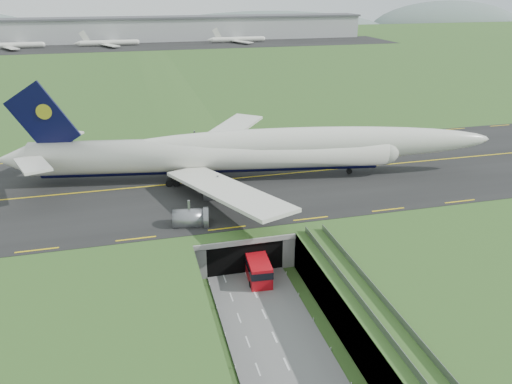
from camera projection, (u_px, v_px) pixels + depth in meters
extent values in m
plane|color=#2D4F1F|center=(259.00, 303.00, 70.57)|extent=(900.00, 900.00, 0.00)
cube|color=gray|center=(259.00, 285.00, 69.41)|extent=(800.00, 800.00, 6.00)
cube|color=slate|center=(273.00, 335.00, 63.83)|extent=(12.00, 75.00, 0.20)
cube|color=black|center=(216.00, 181.00, 97.70)|extent=(800.00, 44.00, 0.18)
cube|color=gray|center=(230.00, 213.00, 85.42)|extent=(16.00, 22.00, 1.00)
cube|color=gray|center=(190.00, 230.00, 84.77)|extent=(2.00, 22.00, 6.00)
cube|color=gray|center=(270.00, 221.00, 88.00)|extent=(2.00, 22.00, 6.00)
cube|color=black|center=(237.00, 241.00, 82.11)|extent=(12.00, 12.00, 5.00)
cube|color=#A8A8A3|center=(245.00, 242.00, 75.51)|extent=(17.00, 0.50, 0.80)
cube|color=#A8A8A3|center=(399.00, 340.00, 54.34)|extent=(3.00, 53.00, 0.50)
cube|color=gray|center=(388.00, 337.00, 53.73)|extent=(0.06, 53.00, 1.00)
cube|color=gray|center=(412.00, 333.00, 54.37)|extent=(0.06, 53.00, 1.00)
cylinder|color=#A8A8A3|center=(385.00, 347.00, 57.73)|extent=(0.90, 0.90, 5.60)
cylinder|color=#A8A8A3|center=(343.00, 290.00, 68.45)|extent=(0.90, 0.90, 5.60)
cylinder|color=silver|center=(213.00, 154.00, 96.70)|extent=(68.66, 17.33, 6.45)
sphere|color=silver|center=(384.00, 149.00, 99.59)|extent=(7.25, 7.25, 6.32)
cone|color=silver|center=(14.00, 160.00, 93.54)|extent=(7.94, 7.18, 6.13)
ellipsoid|color=silver|center=(307.00, 144.00, 97.70)|extent=(74.70, 17.81, 6.77)
ellipsoid|color=black|center=(380.00, 145.00, 99.20)|extent=(4.91, 3.51, 2.26)
cylinder|color=black|center=(213.00, 166.00, 97.67)|extent=(64.68, 13.09, 2.71)
cube|color=silver|center=(221.00, 135.00, 112.07)|extent=(24.55, 27.86, 2.71)
cube|color=silver|center=(57.00, 140.00, 100.41)|extent=(10.32, 11.58, 1.03)
cube|color=silver|center=(226.00, 190.00, 82.44)|extent=(17.31, 30.73, 2.71)
cube|color=silver|center=(33.00, 165.00, 86.53)|extent=(7.87, 11.96, 1.03)
cube|color=black|center=(43.00, 120.00, 91.18)|extent=(12.75, 2.65, 14.26)
cylinder|color=gold|center=(44.00, 111.00, 90.64)|extent=(2.90, 1.15, 2.82)
cylinder|color=slate|center=(216.00, 158.00, 107.15)|extent=(5.70, 4.12, 3.32)
cylinder|color=slate|center=(195.00, 144.00, 116.46)|extent=(5.70, 4.12, 3.32)
cylinder|color=slate|center=(218.00, 192.00, 89.56)|extent=(5.70, 4.12, 3.32)
cylinder|color=slate|center=(190.00, 219.00, 79.43)|extent=(5.70, 4.12, 3.32)
cylinder|color=black|center=(349.00, 171.00, 100.74)|extent=(1.17, 0.67, 1.11)
cube|color=black|center=(190.00, 176.00, 97.98)|extent=(7.10, 7.93, 1.41)
cube|color=#B40C14|center=(257.00, 266.00, 76.06)|extent=(3.71, 8.69, 3.40)
cube|color=black|center=(257.00, 262.00, 75.80)|extent=(3.79, 8.81, 1.13)
cube|color=black|center=(257.00, 274.00, 76.61)|extent=(3.45, 8.11, 0.57)
cylinder|color=black|center=(251.00, 284.00, 73.73)|extent=(0.46, 1.04, 1.02)
cylinder|color=black|center=(244.00, 265.00, 78.87)|extent=(0.46, 1.04, 1.02)
cylinder|color=black|center=(270.00, 282.00, 74.24)|extent=(0.46, 1.04, 1.02)
cylinder|color=black|center=(263.00, 263.00, 79.38)|extent=(0.46, 1.04, 1.02)
cube|color=#B2B2B2|center=(145.00, 30.00, 333.38)|extent=(300.00, 22.00, 15.00)
cube|color=#4C4C51|center=(144.00, 18.00, 330.49)|extent=(302.00, 24.00, 1.20)
cube|color=black|center=(148.00, 46.00, 309.42)|extent=(320.00, 50.00, 0.08)
cylinder|color=silver|center=(12.00, 45.00, 294.94)|extent=(34.00, 3.20, 3.20)
cylinder|color=silver|center=(109.00, 43.00, 307.71)|extent=(34.00, 3.20, 3.20)
cylinder|color=silver|center=(238.00, 39.00, 326.55)|extent=(34.00, 3.20, 3.20)
ellipsoid|color=slate|center=(265.00, 35.00, 483.93)|extent=(260.00, 91.00, 44.00)
ellipsoid|color=slate|center=(446.00, 30.00, 530.04)|extent=(180.00, 63.00, 60.00)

